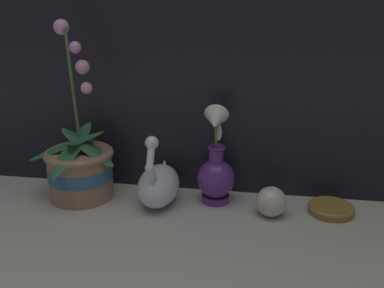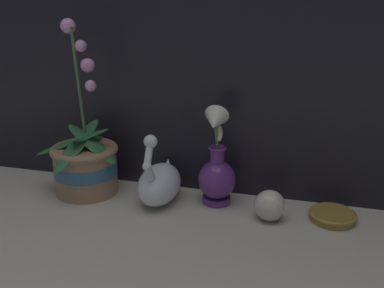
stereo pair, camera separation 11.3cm
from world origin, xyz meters
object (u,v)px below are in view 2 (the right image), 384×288
at_px(amber_dish, 333,215).
at_px(glass_sphere, 270,205).
at_px(orchid_potted_plant, 85,162).
at_px(blue_vase, 217,172).
at_px(swan_figurine, 160,182).

bearing_deg(amber_dish, glass_sphere, -165.96).
xyz_separation_m(orchid_potted_plant, blue_vase, (0.37, 0.02, 0.00)).
distance_m(orchid_potted_plant, blue_vase, 0.37).
relative_size(swan_figurine, blue_vase, 0.75).
xyz_separation_m(orchid_potted_plant, glass_sphere, (0.51, -0.03, -0.05)).
relative_size(orchid_potted_plant, glass_sphere, 6.13).
xyz_separation_m(swan_figurine, blue_vase, (0.15, 0.03, 0.03)).
bearing_deg(glass_sphere, amber_dish, 14.04).
height_order(blue_vase, glass_sphere, blue_vase).
bearing_deg(swan_figurine, amber_dish, 1.87).
height_order(orchid_potted_plant, swan_figurine, orchid_potted_plant).
height_order(glass_sphere, amber_dish, glass_sphere).
bearing_deg(glass_sphere, blue_vase, 159.51).
height_order(orchid_potted_plant, amber_dish, orchid_potted_plant).
distance_m(blue_vase, amber_dish, 0.31).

